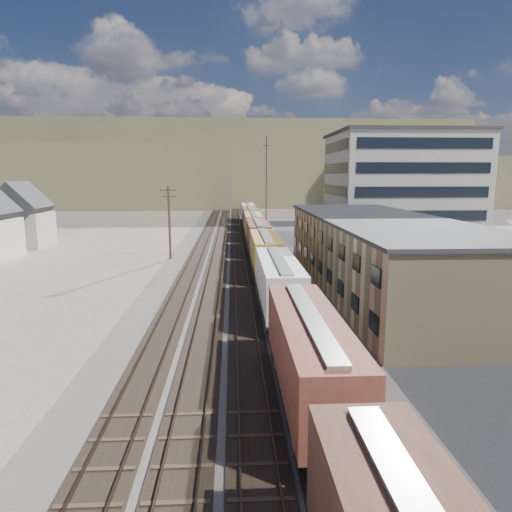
{
  "coord_description": "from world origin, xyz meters",
  "views": [
    {
      "loc": [
        0.07,
        -20.23,
        11.36
      ],
      "look_at": [
        2.51,
        27.09,
        3.0
      ],
      "focal_mm": 32.0,
      "sensor_mm": 36.0,
      "label": 1
    }
  ],
  "objects": [
    {
      "name": "dirt_yard",
      "position": [
        -20.0,
        40.0,
        0.01
      ],
      "size": [
        24.0,
        180.0,
        0.03
      ],
      "primitive_type": "cube",
      "color": "#72604E",
      "rests_on": "ground"
    },
    {
      "name": "office_tower",
      "position": [
        27.95,
        54.95,
        9.26
      ],
      "size": [
        22.6,
        18.6,
        18.45
      ],
      "color": "#9E998E",
      "rests_on": "ground"
    },
    {
      "name": "warehouse",
      "position": [
        14.98,
        25.0,
        3.65
      ],
      "size": [
        12.4,
        40.4,
        7.25
      ],
      "color": "tan",
      "rests_on": "ground"
    },
    {
      "name": "hills_north",
      "position": [
        0.17,
        167.92,
        14.1
      ],
      "size": [
        265.0,
        80.0,
        32.0
      ],
      "color": "brown",
      "rests_on": "ground"
    },
    {
      "name": "parked_car_blue",
      "position": [
        27.72,
        56.13,
        0.78
      ],
      "size": [
        6.08,
        5.39,
        1.56
      ],
      "primitive_type": "imported",
      "rotation": [
        0.0,
        0.0,
        0.95
      ],
      "color": "navy",
      "rests_on": "ground"
    },
    {
      "name": "asphalt_lot",
      "position": [
        22.0,
        35.0,
        0.02
      ],
      "size": [
        26.0,
        120.0,
        0.04
      ],
      "primitive_type": "cube",
      "color": "#232326",
      "rests_on": "ground"
    },
    {
      "name": "radio_mast",
      "position": [
        6.0,
        60.0,
        9.12
      ],
      "size": [
        1.2,
        0.16,
        18.0
      ],
      "color": "black",
      "rests_on": "ground"
    },
    {
      "name": "utility_pole_north",
      "position": [
        -8.5,
        42.0,
        5.3
      ],
      "size": [
        2.2,
        0.32,
        10.0
      ],
      "color": "#382619",
      "rests_on": "ground"
    },
    {
      "name": "freight_train",
      "position": [
        3.8,
        38.87,
        2.79
      ],
      "size": [
        3.0,
        119.74,
        4.46
      ],
      "color": "black",
      "rests_on": "ground"
    },
    {
      "name": "parked_car_far",
      "position": [
        29.93,
        42.09,
        0.83
      ],
      "size": [
        2.7,
        5.11,
        1.66
      ],
      "primitive_type": "imported",
      "rotation": [
        0.0,
        0.0,
        0.16
      ],
      "color": "silver",
      "rests_on": "ground"
    },
    {
      "name": "ground",
      "position": [
        0.0,
        0.0,
        0.0
      ],
      "size": [
        300.0,
        300.0,
        0.0
      ],
      "primitive_type": "plane",
      "color": "#6B6356",
      "rests_on": "ground"
    },
    {
      "name": "ballast_bed",
      "position": [
        0.0,
        50.0,
        0.03
      ],
      "size": [
        18.0,
        200.0,
        0.06
      ],
      "primitive_type": "cube",
      "color": "#4C4742",
      "rests_on": "ground"
    },
    {
      "name": "rail_tracks",
      "position": [
        -0.55,
        50.0,
        0.11
      ],
      "size": [
        11.4,
        200.0,
        0.24
      ],
      "color": "black",
      "rests_on": "ground"
    }
  ]
}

